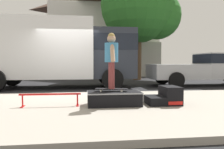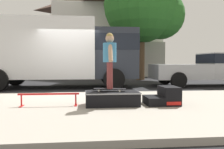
% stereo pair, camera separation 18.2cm
% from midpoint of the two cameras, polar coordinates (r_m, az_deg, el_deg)
% --- Properties ---
extents(ground_plane, '(140.00, 140.00, 0.00)m').
position_cam_midpoint_polar(ground_plane, '(8.52, -10.45, -4.77)').
color(ground_plane, black).
extents(sidewalk_slab, '(50.00, 5.00, 0.12)m').
position_cam_midpoint_polar(sidewalk_slab, '(5.57, -12.99, -8.32)').
color(sidewalk_slab, '#A8A093').
rests_on(sidewalk_slab, ground).
extents(skate_box, '(1.28, 0.68, 0.33)m').
position_cam_midpoint_polar(skate_box, '(5.48, 1.00, -5.88)').
color(skate_box, black).
rests_on(skate_box, sidewalk_slab).
extents(kicker_ramp, '(0.79, 0.68, 0.44)m').
position_cam_midpoint_polar(kicker_ramp, '(5.77, 13.79, -5.48)').
color(kicker_ramp, black).
rests_on(kicker_ramp, sidewalk_slab).
extents(grind_rail, '(1.42, 0.28, 0.30)m').
position_cam_midpoint_polar(grind_rail, '(5.58, -14.63, -5.32)').
color(grind_rail, red).
rests_on(grind_rail, sidewalk_slab).
extents(skateboard, '(0.80, 0.35, 0.07)m').
position_cam_midpoint_polar(skateboard, '(5.51, 0.36, -3.66)').
color(skateboard, black).
rests_on(skateboard, skate_box).
extents(skater_kid, '(0.32, 0.69, 1.34)m').
position_cam_midpoint_polar(skater_kid, '(5.47, 0.37, 4.67)').
color(skater_kid, brown).
rests_on(skater_kid, skateboard).
extents(box_truck, '(6.91, 2.63, 3.05)m').
position_cam_midpoint_polar(box_truck, '(10.70, -12.25, 5.91)').
color(box_truck, white).
rests_on(box_truck, ground).
extents(pickup_truck_silver, '(5.70, 2.09, 1.61)m').
position_cam_midpoint_polar(pickup_truck_silver, '(12.35, 24.29, 1.57)').
color(pickup_truck_silver, '#B2B5BA').
rests_on(pickup_truck_silver, ground).
extents(street_tree_main, '(5.37, 4.89, 7.34)m').
position_cam_midpoint_polar(street_tree_main, '(15.83, 8.61, 16.10)').
color(street_tree_main, brown).
rests_on(street_tree_main, ground).
extents(house_behind, '(9.54, 8.22, 8.40)m').
position_cam_midpoint_polar(house_behind, '(22.24, -1.40, 11.00)').
color(house_behind, silver).
rests_on(house_behind, ground).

